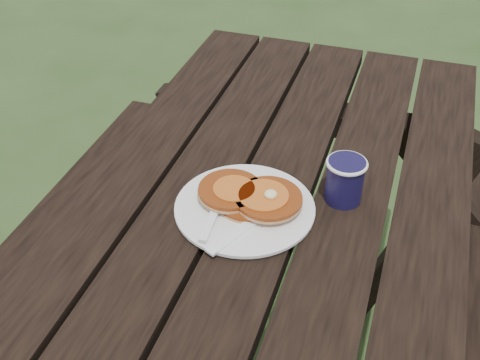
% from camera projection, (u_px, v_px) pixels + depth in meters
% --- Properties ---
extents(plate, '(0.32, 0.32, 0.01)m').
position_uv_depth(plate, '(245.00, 209.00, 1.14)').
color(plate, white).
rests_on(plate, picnic_table).
extents(pancake_stack, '(0.20, 0.13, 0.04)m').
position_uv_depth(pancake_stack, '(250.00, 196.00, 1.14)').
color(pancake_stack, '#87370F').
rests_on(pancake_stack, plate).
extents(knife, '(0.09, 0.17, 0.00)m').
position_uv_depth(knife, '(244.00, 227.00, 1.09)').
color(knife, white).
rests_on(knife, plate).
extents(fork, '(0.04, 0.16, 0.01)m').
position_uv_depth(fork, '(211.00, 221.00, 1.09)').
color(fork, white).
rests_on(fork, plate).
extents(coffee_cup, '(0.08, 0.08, 0.09)m').
position_uv_depth(coffee_cup, '(345.00, 178.00, 1.14)').
color(coffee_cup, '#130E33').
rests_on(coffee_cup, picnic_table).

